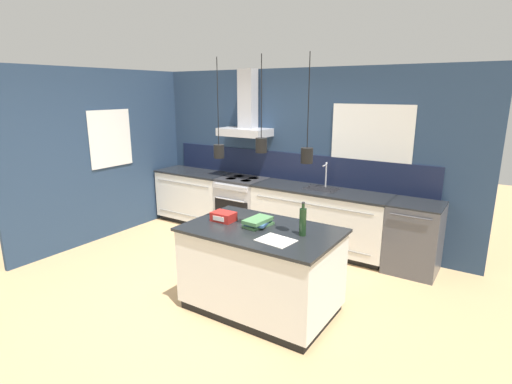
% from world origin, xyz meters
% --- Properties ---
extents(ground_plane, '(16.00, 16.00, 0.00)m').
position_xyz_m(ground_plane, '(0.00, 0.00, 0.00)').
color(ground_plane, tan).
rests_on(ground_plane, ground).
extents(wall_back, '(5.60, 2.35, 2.60)m').
position_xyz_m(wall_back, '(-0.03, 2.00, 1.36)').
color(wall_back, navy).
rests_on(wall_back, ground_plane).
extents(wall_left, '(0.08, 3.80, 2.60)m').
position_xyz_m(wall_left, '(-2.43, 0.70, 1.30)').
color(wall_left, navy).
rests_on(wall_left, ground_plane).
extents(counter_run_left, '(1.33, 0.64, 0.91)m').
position_xyz_m(counter_run_left, '(-1.71, 1.69, 0.46)').
color(counter_run_left, black).
rests_on(counter_run_left, ground_plane).
extents(counter_run_sink, '(2.01, 0.64, 1.27)m').
position_xyz_m(counter_run_sink, '(0.67, 1.69, 0.46)').
color(counter_run_sink, black).
rests_on(counter_run_sink, ground_plane).
extents(oven_range, '(0.72, 0.66, 0.91)m').
position_xyz_m(oven_range, '(-0.69, 1.69, 0.46)').
color(oven_range, '#B5B5BA').
rests_on(oven_range, ground_plane).
extents(dishwasher, '(0.64, 0.65, 0.91)m').
position_xyz_m(dishwasher, '(1.98, 1.69, 0.46)').
color(dishwasher, '#4C4C51').
rests_on(dishwasher, ground_plane).
extents(kitchen_island, '(1.58, 0.99, 0.91)m').
position_xyz_m(kitchen_island, '(0.84, -0.17, 0.46)').
color(kitchen_island, black).
rests_on(kitchen_island, ground_plane).
extents(bottle_on_island, '(0.07, 0.07, 0.34)m').
position_xyz_m(bottle_on_island, '(1.28, -0.12, 1.05)').
color(bottle_on_island, '#193319').
rests_on(bottle_on_island, kitchen_island).
extents(book_stack, '(0.26, 0.35, 0.09)m').
position_xyz_m(book_stack, '(0.78, -0.13, 0.95)').
color(book_stack, '#4C7F4C').
rests_on(book_stack, kitchen_island).
extents(red_supply_box, '(0.24, 0.18, 0.10)m').
position_xyz_m(red_supply_box, '(0.37, -0.18, 0.96)').
color(red_supply_box, red).
rests_on(red_supply_box, kitchen_island).
extents(paper_pile, '(0.36, 0.30, 0.01)m').
position_xyz_m(paper_pile, '(1.14, -0.38, 0.91)').
color(paper_pile, silver).
rests_on(paper_pile, kitchen_island).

